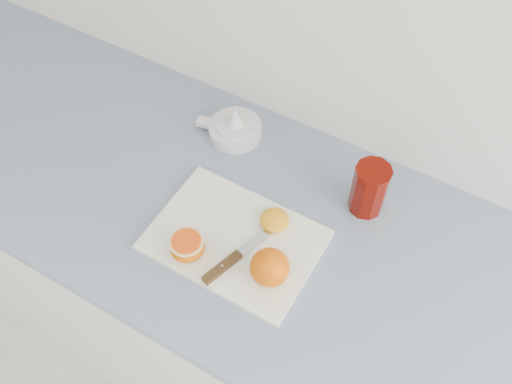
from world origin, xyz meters
TOP-DOWN VIEW (x-y plane):
  - counter at (0.14, 1.70)m, footprint 2.50×0.64m
  - cutting_board at (0.07, 1.63)m, footprint 0.34×0.25m
  - whole_orange at (0.18, 1.59)m, footprint 0.08×0.08m
  - half_orange at (0.01, 1.56)m, footprint 0.07×0.07m
  - squeezed_shell at (0.13, 1.71)m, footprint 0.06×0.06m
  - paring_knife at (0.09, 1.58)m, footprint 0.08×0.21m
  - citrus_juicer at (-0.08, 1.89)m, footprint 0.16×0.13m
  - red_tumbler at (0.27, 1.85)m, footprint 0.08×0.08m

SIDE VIEW (x-z plane):
  - counter at x=0.14m, z-range 0.00..0.89m
  - cutting_board at x=0.07m, z-range 0.89..0.90m
  - paring_knife at x=0.09m, z-range 0.90..0.92m
  - citrus_juicer at x=-0.08m, z-range 0.87..0.96m
  - squeezed_shell at x=0.13m, z-range 0.90..0.93m
  - half_orange at x=0.01m, z-range 0.90..0.95m
  - whole_orange at x=0.18m, z-range 0.90..0.98m
  - red_tumbler at x=0.27m, z-range 0.89..1.01m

